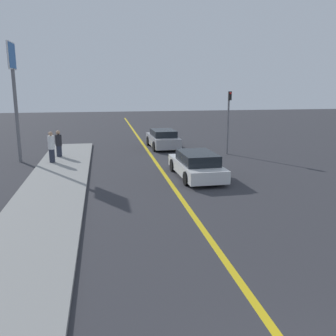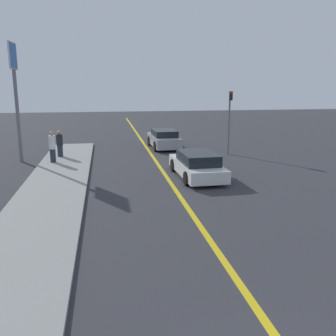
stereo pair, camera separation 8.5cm
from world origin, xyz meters
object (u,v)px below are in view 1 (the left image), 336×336
object	(u,v)px
traffic_light	(229,116)
roadside_sign	(13,75)
car_near_right_lane	(197,165)
pedestrian_mid_group	(59,144)
car_ahead_center	(163,139)
pedestrian_near_curb	(51,147)

from	to	relation	value
traffic_light	roadside_sign	distance (m)	13.09
car_near_right_lane	pedestrian_mid_group	xyz separation A→B (m)	(-7.16, 6.00, 0.32)
car_ahead_center	pedestrian_near_curb	xyz separation A→B (m)	(-7.13, -4.51, 0.37)
roadside_sign	traffic_light	bearing A→B (deg)	1.01
traffic_light	car_near_right_lane	bearing A→B (deg)	-121.89
pedestrian_near_curb	roadside_sign	size ratio (longest dim) A/B	0.26
car_ahead_center	traffic_light	xyz separation A→B (m)	(3.76, -3.15, 1.83)
pedestrian_near_curb	pedestrian_mid_group	world-z (taller)	pedestrian_near_curb
car_ahead_center	car_near_right_lane	bearing A→B (deg)	-90.77
pedestrian_near_curb	traffic_light	world-z (taller)	traffic_light
pedestrian_mid_group	pedestrian_near_curb	bearing A→B (deg)	-97.14
car_near_right_lane	car_ahead_center	xyz separation A→B (m)	(-0.25, 8.80, 0.03)
traffic_light	car_ahead_center	bearing A→B (deg)	140.03
car_near_right_lane	pedestrian_near_curb	size ratio (longest dim) A/B	2.67
roadside_sign	car_near_right_lane	bearing A→B (deg)	-30.14
pedestrian_mid_group	car_near_right_lane	bearing A→B (deg)	-39.96
pedestrian_near_curb	traffic_light	bearing A→B (deg)	7.11
traffic_light	roadside_sign	xyz separation A→B (m)	(-12.85, -0.23, 2.52)
car_ahead_center	pedestrian_mid_group	world-z (taller)	pedestrian_mid_group
roadside_sign	car_ahead_center	bearing A→B (deg)	20.39
car_near_right_lane	pedestrian_near_curb	xyz separation A→B (m)	(-7.38, 4.29, 0.40)
car_near_right_lane	pedestrian_near_curb	bearing A→B (deg)	147.97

